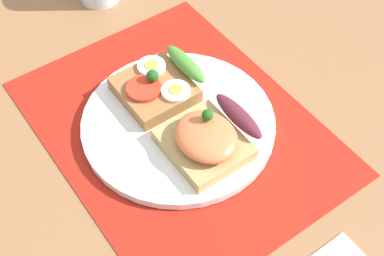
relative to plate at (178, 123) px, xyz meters
The scene contains 5 objects.
ground_plane 2.46cm from the plate, ahead, with size 120.00×90.00×3.20cm, color #93643F.
placemat 0.71cm from the plate, ahead, with size 40.64×30.98×0.30cm, color #A71F12.
plate is the anchor object (origin of this frame).
sandwich_egg_tomato 5.84cm from the plate, behind, with size 9.33×10.39×4.17cm.
sandwich_salmon 6.21cm from the plate, ahead, with size 10.02×10.26×5.49cm.
Camera 1 is at (36.34, -23.80, 54.19)cm, focal length 50.28 mm.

